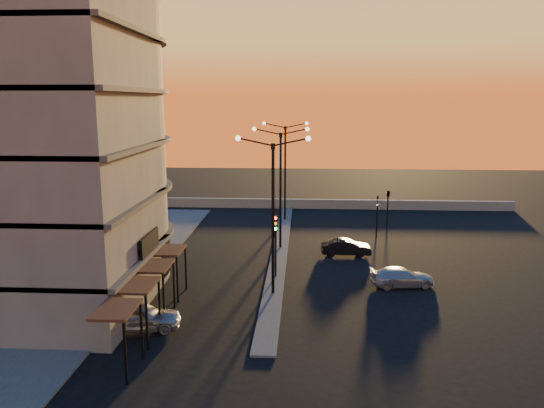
{
  "coord_description": "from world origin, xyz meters",
  "views": [
    {
      "loc": [
        1.74,
        -30.15,
        11.49
      ],
      "look_at": [
        -0.41,
        5.83,
        4.4
      ],
      "focal_mm": 35.0,
      "sensor_mm": 36.0,
      "label": 1
    }
  ],
  "objects_px": {
    "car_sedan": "(346,247)",
    "car_wagon": "(402,277)",
    "traffic_light_main": "(276,236)",
    "car_hatchback": "(139,316)",
    "streetlamp_mid": "(281,178)"
  },
  "relations": [
    {
      "from": "car_sedan",
      "to": "car_hatchback",
      "type": "bearing_deg",
      "value": 138.42
    },
    {
      "from": "traffic_light_main",
      "to": "car_sedan",
      "type": "height_order",
      "value": "traffic_light_main"
    },
    {
      "from": "car_sedan",
      "to": "streetlamp_mid",
      "type": "bearing_deg",
      "value": 71.94
    },
    {
      "from": "traffic_light_main",
      "to": "car_sedan",
      "type": "relative_size",
      "value": 1.14
    },
    {
      "from": "traffic_light_main",
      "to": "car_hatchback",
      "type": "relative_size",
      "value": 1.02
    },
    {
      "from": "car_sedan",
      "to": "traffic_light_main",
      "type": "bearing_deg",
      "value": 136.66
    },
    {
      "from": "streetlamp_mid",
      "to": "car_hatchback",
      "type": "distance_m",
      "value": 17.38
    },
    {
      "from": "streetlamp_mid",
      "to": "traffic_light_main",
      "type": "height_order",
      "value": "streetlamp_mid"
    },
    {
      "from": "car_hatchback",
      "to": "streetlamp_mid",
      "type": "bearing_deg",
      "value": -31.28
    },
    {
      "from": "traffic_light_main",
      "to": "car_hatchback",
      "type": "bearing_deg",
      "value": -128.27
    },
    {
      "from": "car_sedan",
      "to": "car_wagon",
      "type": "relative_size",
      "value": 0.92
    },
    {
      "from": "traffic_light_main",
      "to": "car_wagon",
      "type": "relative_size",
      "value": 1.05
    },
    {
      "from": "car_hatchback",
      "to": "car_wagon",
      "type": "bearing_deg",
      "value": -71.55
    },
    {
      "from": "traffic_light_main",
      "to": "car_hatchback",
      "type": "xyz_separation_m",
      "value": [
        -6.5,
        -8.24,
        -2.17
      ]
    },
    {
      "from": "streetlamp_mid",
      "to": "car_wagon",
      "type": "relative_size",
      "value": 2.36
    }
  ]
}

